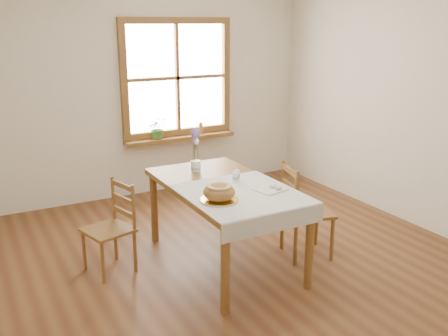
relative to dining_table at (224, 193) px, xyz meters
The scene contains 18 objects.
ground 0.73m from the dining_table, 90.00° to the right, with size 5.00×5.00×0.00m, color brown.
room_walls 1.08m from the dining_table, 90.00° to the right, with size 4.60×5.10×2.65m.
window 2.36m from the dining_table, 77.02° to the left, with size 1.46×0.08×1.46m.
window_sill 2.16m from the dining_table, 76.61° to the left, with size 1.46×0.20×0.05m.
dining_table is the anchor object (origin of this frame).
table_linen 0.32m from the dining_table, 90.00° to the right, with size 0.91×0.99×0.01m, color silver.
chair_left 1.06m from the dining_table, 161.10° to the left, with size 0.37×0.39×0.80m, color brown, non-canonical shape.
chair_right 0.82m from the dining_table, 17.08° to the right, with size 0.41×0.43×0.89m, color brown, non-canonical shape.
bread_plate 0.47m from the dining_table, 123.22° to the right, with size 0.30×0.30×0.02m, color white.
bread_loaf 0.49m from the dining_table, 123.22° to the right, with size 0.26×0.26×0.14m, color olive.
egg_napkin 0.45m from the dining_table, 53.68° to the right, with size 0.24×0.20×0.01m, color silver.
eggs 0.45m from the dining_table, 53.68° to the right, with size 0.19×0.17×0.04m, color white, non-canonical shape.
salt_shaker 0.18m from the dining_table, 10.76° to the right, with size 0.05×0.05×0.10m, color white.
pepper_shaker 0.21m from the dining_table, 11.89° to the left, with size 0.05×0.05×0.10m, color white.
flower_vase 0.48m from the dining_table, 97.22° to the left, with size 0.09×0.09×0.10m, color white.
lavender_bouquet 0.57m from the dining_table, 97.22° to the left, with size 0.16×0.16×0.31m, color #73589D, non-canonical shape.
potted_plant 2.11m from the dining_table, 84.73° to the left, with size 0.24×0.27×0.21m, color #407B31.
amber_bottle 2.25m from the dining_table, 69.42° to the left, with size 0.06×0.06×0.16m, color #AD6E20.
Camera 1 is at (-1.98, -3.37, 2.13)m, focal length 40.00 mm.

